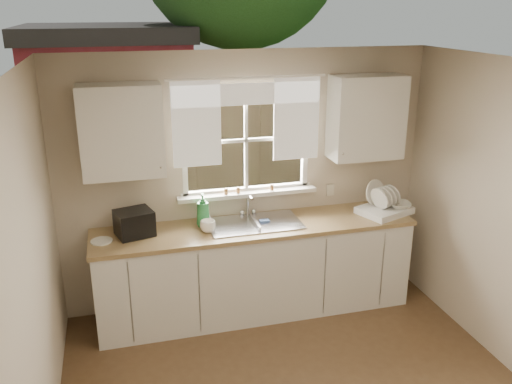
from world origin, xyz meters
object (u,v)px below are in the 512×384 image
object	(u,v)px
dish_rack	(384,207)
cup	(208,226)
soap_bottle_a	(203,210)
black_appliance	(134,223)

from	to	relation	value
dish_rack	cup	size ratio (longest dim) A/B	4.17
soap_bottle_a	black_appliance	distance (m)	0.63
dish_rack	black_appliance	xyz separation A→B (m)	(-2.42, 0.10, 0.05)
soap_bottle_a	black_appliance	bearing A→B (deg)	-176.65
black_appliance	dish_rack	bearing A→B (deg)	-17.51
soap_bottle_a	cup	size ratio (longest dim) A/B	2.32
cup	dish_rack	bearing A→B (deg)	0.96
dish_rack	cup	distance (m)	1.78
dish_rack	cup	bearing A→B (deg)	-179.65
dish_rack	soap_bottle_a	xyz separation A→B (m)	(-1.79, 0.13, 0.10)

